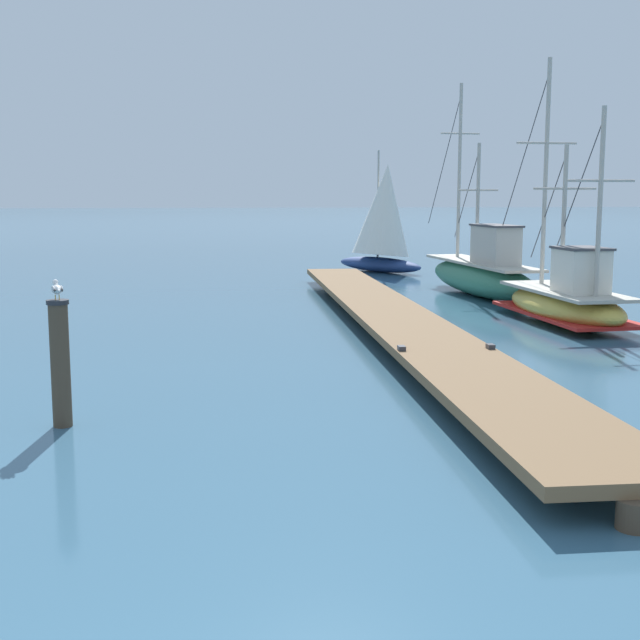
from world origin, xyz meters
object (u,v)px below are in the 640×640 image
(fishing_boat_2, at_px, (482,273))
(perched_seagull, at_px, (57,289))
(mooring_piling, at_px, (60,361))
(distant_sailboat, at_px, (383,217))
(fishing_boat_1, at_px, (567,300))

(fishing_boat_2, distance_m, perched_seagull, 17.36)
(mooring_piling, xyz_separation_m, perched_seagull, (0.00, -0.01, 0.99))
(fishing_boat_2, distance_m, distant_sailboat, 8.75)
(perched_seagull, distance_m, distant_sailboat, 24.09)
(perched_seagull, bearing_deg, mooring_piling, 107.66)
(fishing_boat_2, xyz_separation_m, distant_sailboat, (-1.36, 8.51, 1.50))
(fishing_boat_2, bearing_deg, fishing_boat_1, -87.63)
(mooring_piling, relative_size, distant_sailboat, 0.36)
(fishing_boat_1, bearing_deg, fishing_boat_2, 92.37)
(fishing_boat_2, distance_m, mooring_piling, 17.32)
(fishing_boat_2, bearing_deg, distant_sailboat, 99.09)
(fishing_boat_2, height_order, perched_seagull, fishing_boat_2)
(fishing_boat_1, bearing_deg, perched_seagull, -143.32)
(fishing_boat_1, height_order, fishing_boat_2, fishing_boat_2)
(mooring_piling, bearing_deg, perched_seagull, -72.34)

